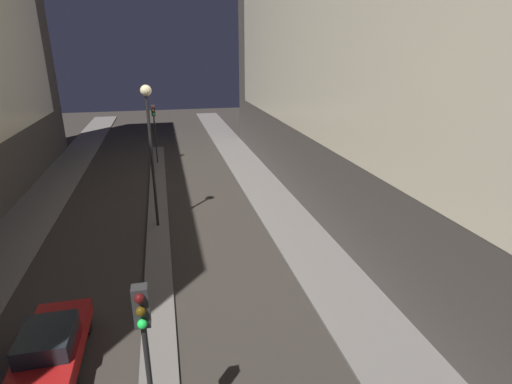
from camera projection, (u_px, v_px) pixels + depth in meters
The scene contains 5 objects.
median_strip at pixel (158, 219), 23.62m from camera, with size 1.20×37.15×0.13m.
traffic_light_near at pixel (145, 343), 8.29m from camera, with size 0.32×0.42×4.98m.
traffic_light_mid at pixel (154, 121), 33.86m from camera, with size 0.32×0.42×4.98m.
street_lamp at pixel (149, 128), 20.74m from camera, with size 0.57×0.57×7.72m.
car_left_lane at pixel (52, 345), 12.52m from camera, with size 1.78×4.17×1.51m.
Camera 1 is at (0.71, -2.88, 9.52)m, focal length 28.00 mm.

